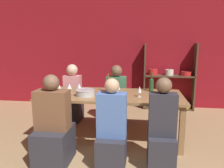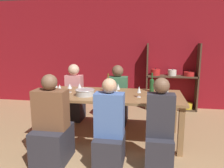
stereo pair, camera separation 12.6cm
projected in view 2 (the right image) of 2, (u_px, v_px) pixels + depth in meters
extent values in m
cube|color=maroon|center=(127.00, 53.00, 5.51)|extent=(8.80, 0.06, 2.70)
cube|color=#4C3828|center=(147.00, 76.00, 5.33)|extent=(0.04, 0.30, 1.60)
cube|color=#4C3828|center=(198.00, 78.00, 5.14)|extent=(0.04, 0.30, 1.60)
cube|color=#4C3828|center=(170.00, 108.00, 5.38)|extent=(1.18, 0.30, 0.04)
cylinder|color=silver|center=(154.00, 104.00, 5.43)|extent=(0.22, 0.22, 0.13)
sphere|color=black|center=(154.00, 101.00, 5.42)|extent=(0.02, 0.02, 0.02)
cylinder|color=gold|center=(170.00, 105.00, 5.37)|extent=(0.24, 0.24, 0.13)
sphere|color=black|center=(171.00, 102.00, 5.35)|extent=(0.02, 0.02, 0.02)
cylinder|color=gold|center=(187.00, 106.00, 5.30)|extent=(0.25, 0.25, 0.14)
sphere|color=black|center=(187.00, 102.00, 5.29)|extent=(0.02, 0.02, 0.02)
cube|color=#4C3828|center=(172.00, 76.00, 5.24)|extent=(1.18, 0.30, 0.04)
cylinder|color=red|center=(155.00, 72.00, 5.28)|extent=(0.23, 0.23, 0.15)
sphere|color=black|center=(155.00, 69.00, 5.27)|extent=(0.02, 0.02, 0.02)
cylinder|color=silver|center=(172.00, 73.00, 5.22)|extent=(0.20, 0.20, 0.14)
sphere|color=black|center=(172.00, 69.00, 5.20)|extent=(0.02, 0.02, 0.02)
cylinder|color=red|center=(189.00, 74.00, 5.16)|extent=(0.25, 0.25, 0.10)
sphere|color=black|center=(189.00, 71.00, 5.15)|extent=(0.02, 0.02, 0.02)
cube|color=olive|center=(111.00, 95.00, 3.62)|extent=(2.33, 1.01, 0.04)
cube|color=olive|center=(39.00, 123.00, 3.45)|extent=(0.08, 0.08, 0.74)
cube|color=olive|center=(181.00, 132.00, 3.10)|extent=(0.08, 0.08, 0.74)
cube|color=olive|center=(60.00, 107.00, 4.27)|extent=(0.08, 0.08, 0.74)
cube|color=olive|center=(174.00, 113.00, 3.92)|extent=(0.08, 0.08, 0.74)
cylinder|color=#B7BABC|center=(85.00, 93.00, 3.50)|extent=(0.30, 0.30, 0.10)
torus|color=#B7BABC|center=(85.00, 90.00, 3.49)|extent=(0.31, 0.31, 0.01)
cylinder|color=#1E4C23|center=(152.00, 86.00, 3.78)|extent=(0.08, 0.08, 0.20)
cone|color=#1E4C23|center=(152.00, 79.00, 3.76)|extent=(0.08, 0.08, 0.03)
cylinder|color=#1E4C23|center=(152.00, 75.00, 3.75)|extent=(0.03, 0.03, 0.09)
cylinder|color=#B2C6C1|center=(166.00, 94.00, 3.24)|extent=(0.07, 0.07, 0.18)
cone|color=#B2C6C1|center=(166.00, 87.00, 3.22)|extent=(0.07, 0.07, 0.03)
cylinder|color=#B2C6C1|center=(166.00, 83.00, 3.21)|extent=(0.03, 0.03, 0.09)
cylinder|color=brown|center=(108.00, 86.00, 3.75)|extent=(0.07, 0.07, 0.20)
cone|color=brown|center=(108.00, 80.00, 3.73)|extent=(0.07, 0.07, 0.03)
cylinder|color=brown|center=(108.00, 76.00, 3.72)|extent=(0.03, 0.03, 0.09)
cylinder|color=white|center=(159.00, 94.00, 3.58)|extent=(0.07, 0.07, 0.00)
cylinder|color=white|center=(159.00, 92.00, 3.57)|extent=(0.01, 0.01, 0.08)
cone|color=white|center=(160.00, 87.00, 3.56)|extent=(0.08, 0.08, 0.07)
cylinder|color=white|center=(117.00, 99.00, 3.29)|extent=(0.06, 0.06, 0.00)
cylinder|color=white|center=(117.00, 97.00, 3.29)|extent=(0.01, 0.01, 0.06)
cone|color=white|center=(117.00, 92.00, 3.27)|extent=(0.08, 0.08, 0.07)
cylinder|color=maroon|center=(117.00, 93.00, 3.28)|extent=(0.04, 0.04, 0.03)
cylinder|color=white|center=(70.00, 92.00, 3.74)|extent=(0.07, 0.07, 0.00)
cylinder|color=white|center=(70.00, 90.00, 3.73)|extent=(0.01, 0.01, 0.06)
cone|color=white|center=(70.00, 86.00, 3.72)|extent=(0.08, 0.08, 0.08)
cylinder|color=white|center=(56.00, 92.00, 3.76)|extent=(0.06, 0.06, 0.00)
cylinder|color=white|center=(56.00, 90.00, 3.76)|extent=(0.01, 0.01, 0.08)
cone|color=white|center=(56.00, 85.00, 3.74)|extent=(0.06, 0.06, 0.09)
cylinder|color=maroon|center=(56.00, 86.00, 3.74)|extent=(0.03, 0.03, 0.04)
cylinder|color=white|center=(60.00, 94.00, 3.57)|extent=(0.06, 0.06, 0.00)
cylinder|color=white|center=(60.00, 92.00, 3.56)|extent=(0.01, 0.01, 0.08)
cone|color=white|center=(60.00, 87.00, 3.55)|extent=(0.07, 0.07, 0.08)
cylinder|color=beige|center=(60.00, 88.00, 3.55)|extent=(0.04, 0.04, 0.03)
cylinder|color=white|center=(139.00, 97.00, 3.41)|extent=(0.07, 0.07, 0.00)
cylinder|color=white|center=(139.00, 95.00, 3.40)|extent=(0.01, 0.01, 0.07)
cone|color=white|center=(139.00, 90.00, 3.39)|extent=(0.06, 0.06, 0.10)
cylinder|color=white|center=(118.00, 94.00, 3.60)|extent=(0.07, 0.07, 0.00)
cylinder|color=white|center=(118.00, 92.00, 3.60)|extent=(0.01, 0.01, 0.07)
cone|color=white|center=(118.00, 87.00, 3.58)|extent=(0.06, 0.06, 0.10)
cylinder|color=maroon|center=(118.00, 88.00, 3.59)|extent=(0.03, 0.03, 0.04)
cylinder|color=white|center=(80.00, 91.00, 3.81)|extent=(0.06, 0.06, 0.00)
cylinder|color=white|center=(80.00, 89.00, 3.81)|extent=(0.01, 0.01, 0.06)
cone|color=white|center=(80.00, 85.00, 3.80)|extent=(0.07, 0.07, 0.08)
cylinder|color=maroon|center=(80.00, 87.00, 3.80)|extent=(0.04, 0.04, 0.03)
cube|color=#1E2338|center=(157.00, 101.00, 3.16)|extent=(0.15, 0.07, 0.01)
cube|color=#2D2D38|center=(53.00, 144.00, 2.99)|extent=(0.44, 0.55, 0.48)
cube|color=brown|center=(51.00, 109.00, 2.90)|extent=(0.44, 0.24, 0.52)
sphere|color=brown|center=(49.00, 82.00, 2.83)|extent=(0.21, 0.21, 0.21)
cube|color=#2D2D38|center=(75.00, 109.00, 4.64)|extent=(0.35, 0.43, 0.46)
cube|color=pink|center=(74.00, 87.00, 4.55)|extent=(0.35, 0.19, 0.49)
sphere|color=beige|center=(74.00, 70.00, 4.48)|extent=(0.23, 0.23, 0.23)
cube|color=#2D2D38|center=(159.00, 152.00, 2.83)|extent=(0.34, 0.43, 0.45)
cube|color=#2D2D38|center=(160.00, 115.00, 2.73)|extent=(0.34, 0.19, 0.55)
sphere|color=brown|center=(161.00, 86.00, 2.66)|extent=(0.20, 0.20, 0.20)
cube|color=#2D2D38|center=(117.00, 112.00, 4.49)|extent=(0.39, 0.49, 0.42)
cube|color=#3D7551|center=(118.00, 90.00, 4.41)|extent=(0.39, 0.22, 0.53)
sphere|color=brown|center=(118.00, 71.00, 4.34)|extent=(0.23, 0.23, 0.23)
cube|color=#2D2D38|center=(109.00, 150.00, 2.91)|extent=(0.38, 0.47, 0.41)
cube|color=#4C70B7|center=(109.00, 115.00, 2.82)|extent=(0.38, 0.21, 0.58)
sphere|color=tan|center=(109.00, 86.00, 2.75)|extent=(0.19, 0.19, 0.19)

